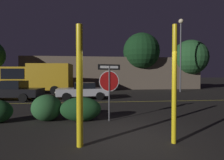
{
  "coord_description": "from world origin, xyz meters",
  "views": [
    {
      "loc": [
        -1.04,
        -5.06,
        1.86
      ],
      "look_at": [
        -0.11,
        3.65,
        1.62
      ],
      "focal_mm": 28.0,
      "sensor_mm": 36.0,
      "label": 1
    }
  ],
  "objects_px": {
    "hedge_bush_2": "(81,109)",
    "tree_1": "(141,51)",
    "delivery_truck": "(38,77)",
    "yellow_pole_right": "(174,84)",
    "yellow_pole_left": "(80,86)",
    "passing_car_1": "(10,91)",
    "passing_car_2": "(83,91)",
    "stop_sign": "(109,81)",
    "hedge_bush_1": "(47,108)",
    "street_lamp": "(181,43)",
    "tree_0": "(190,57)"
  },
  "relations": [
    {
      "from": "passing_car_2",
      "to": "delivery_truck",
      "type": "bearing_deg",
      "value": 40.73
    },
    {
      "from": "passing_car_1",
      "to": "delivery_truck",
      "type": "relative_size",
      "value": 0.71
    },
    {
      "from": "yellow_pole_left",
      "to": "yellow_pole_right",
      "type": "relative_size",
      "value": 0.98
    },
    {
      "from": "yellow_pole_right",
      "to": "street_lamp",
      "type": "xyz_separation_m",
      "value": [
        7.42,
        13.91,
        3.79
      ]
    },
    {
      "from": "street_lamp",
      "to": "tree_1",
      "type": "height_order",
      "value": "street_lamp"
    },
    {
      "from": "yellow_pole_right",
      "to": "yellow_pole_left",
      "type": "bearing_deg",
      "value": 179.02
    },
    {
      "from": "yellow_pole_left",
      "to": "hedge_bush_1",
      "type": "relative_size",
      "value": 2.63
    },
    {
      "from": "stop_sign",
      "to": "street_lamp",
      "type": "bearing_deg",
      "value": 39.2
    },
    {
      "from": "hedge_bush_1",
      "to": "street_lamp",
      "type": "bearing_deg",
      "value": 43.9
    },
    {
      "from": "tree_1",
      "to": "street_lamp",
      "type": "bearing_deg",
      "value": -53.75
    },
    {
      "from": "delivery_truck",
      "to": "yellow_pole_right",
      "type": "bearing_deg",
      "value": -146.07
    },
    {
      "from": "yellow_pole_left",
      "to": "tree_1",
      "type": "relative_size",
      "value": 0.42
    },
    {
      "from": "stop_sign",
      "to": "street_lamp",
      "type": "height_order",
      "value": "street_lamp"
    },
    {
      "from": "hedge_bush_1",
      "to": "passing_car_1",
      "type": "height_order",
      "value": "passing_car_1"
    },
    {
      "from": "hedge_bush_2",
      "to": "delivery_truck",
      "type": "height_order",
      "value": "delivery_truck"
    },
    {
      "from": "yellow_pole_left",
      "to": "yellow_pole_right",
      "type": "distance_m",
      "value": 2.54
    },
    {
      "from": "passing_car_1",
      "to": "yellow_pole_left",
      "type": "bearing_deg",
      "value": -142.17
    },
    {
      "from": "stop_sign",
      "to": "passing_car_2",
      "type": "relative_size",
      "value": 0.55
    },
    {
      "from": "hedge_bush_2",
      "to": "tree_1",
      "type": "bearing_deg",
      "value": 66.26
    },
    {
      "from": "yellow_pole_left",
      "to": "tree_0",
      "type": "xyz_separation_m",
      "value": [
        13.6,
        18.22,
        2.73
      ]
    },
    {
      "from": "hedge_bush_1",
      "to": "passing_car_1",
      "type": "distance_m",
      "value": 7.63
    },
    {
      "from": "yellow_pole_left",
      "to": "hedge_bush_2",
      "type": "distance_m",
      "value": 2.79
    },
    {
      "from": "hedge_bush_1",
      "to": "hedge_bush_2",
      "type": "distance_m",
      "value": 1.41
    },
    {
      "from": "hedge_bush_2",
      "to": "tree_1",
      "type": "distance_m",
      "value": 17.74
    },
    {
      "from": "stop_sign",
      "to": "tree_1",
      "type": "distance_m",
      "value": 17.16
    },
    {
      "from": "hedge_bush_2",
      "to": "delivery_truck",
      "type": "bearing_deg",
      "value": 114.33
    },
    {
      "from": "yellow_pole_left",
      "to": "passing_car_1",
      "type": "bearing_deg",
      "value": 122.51
    },
    {
      "from": "street_lamp",
      "to": "passing_car_1",
      "type": "bearing_deg",
      "value": -163.23
    },
    {
      "from": "delivery_truck",
      "to": "tree_0",
      "type": "bearing_deg",
      "value": -72.86
    },
    {
      "from": "hedge_bush_1",
      "to": "yellow_pole_left",
      "type": "bearing_deg",
      "value": -60.94
    },
    {
      "from": "yellow_pole_left",
      "to": "hedge_bush_1",
      "type": "distance_m",
      "value": 3.36
    },
    {
      "from": "passing_car_1",
      "to": "tree_0",
      "type": "bearing_deg",
      "value": -59.52
    },
    {
      "from": "yellow_pole_right",
      "to": "delivery_truck",
      "type": "height_order",
      "value": "yellow_pole_right"
    },
    {
      "from": "passing_car_2",
      "to": "tree_0",
      "type": "xyz_separation_m",
      "value": [
        14.04,
        8.98,
        3.65
      ]
    },
    {
      "from": "stop_sign",
      "to": "hedge_bush_2",
      "type": "height_order",
      "value": "stop_sign"
    },
    {
      "from": "delivery_truck",
      "to": "tree_0",
      "type": "distance_m",
      "value": 19.58
    },
    {
      "from": "hedge_bush_2",
      "to": "passing_car_2",
      "type": "distance_m",
      "value": 6.69
    },
    {
      "from": "delivery_truck",
      "to": "street_lamp",
      "type": "relative_size",
      "value": 0.84
    },
    {
      "from": "passing_car_1",
      "to": "tree_0",
      "type": "relative_size",
      "value": 0.71
    },
    {
      "from": "stop_sign",
      "to": "yellow_pole_right",
      "type": "xyz_separation_m",
      "value": [
        1.55,
        -2.5,
        -0.01
      ]
    },
    {
      "from": "hedge_bush_2",
      "to": "passing_car_1",
      "type": "relative_size",
      "value": 0.34
    },
    {
      "from": "passing_car_2",
      "to": "passing_car_1",
      "type": "bearing_deg",
      "value": 86.46
    },
    {
      "from": "delivery_truck",
      "to": "tree_0",
      "type": "height_order",
      "value": "tree_0"
    },
    {
      "from": "tree_0",
      "to": "tree_1",
      "type": "distance_m",
      "value": 6.9
    },
    {
      "from": "yellow_pole_left",
      "to": "passing_car_2",
      "type": "bearing_deg",
      "value": 92.71
    },
    {
      "from": "stop_sign",
      "to": "yellow_pole_right",
      "type": "height_order",
      "value": "yellow_pole_right"
    },
    {
      "from": "street_lamp",
      "to": "hedge_bush_1",
      "type": "bearing_deg",
      "value": -136.1
    },
    {
      "from": "passing_car_1",
      "to": "street_lamp",
      "type": "bearing_deg",
      "value": -67.91
    },
    {
      "from": "hedge_bush_2",
      "to": "yellow_pole_right",
      "type": "bearing_deg",
      "value": -43.98
    },
    {
      "from": "yellow_pole_left",
      "to": "passing_car_1",
      "type": "xyz_separation_m",
      "value": [
        -5.81,
        9.11,
        -0.86
      ]
    }
  ]
}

